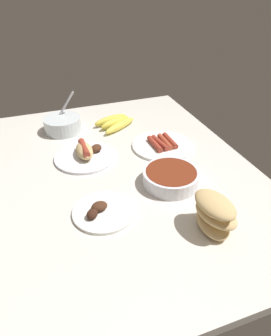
{
  "coord_description": "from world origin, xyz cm",
  "views": [
    {
      "loc": [
        -86.11,
        26.57,
        61.96
      ],
      "look_at": [
        -4.31,
        -2.97,
        3.0
      ],
      "focal_mm": 33.24,
      "sensor_mm": 36.0,
      "label": 1
    }
  ],
  "objects_px": {
    "banana_bunch": "(115,123)",
    "plate_grilled_meat": "(103,211)",
    "plate_hotdog_assembled": "(85,154)",
    "bowl_chili": "(171,177)",
    "bowl_coleslaw": "(62,124)",
    "plate_sausages": "(162,145)",
    "bread_stack": "(215,214)"
  },
  "relations": [
    {
      "from": "plate_sausages",
      "to": "bowl_coleslaw",
      "type": "height_order",
      "value": "bowl_coleslaw"
    },
    {
      "from": "bowl_chili",
      "to": "plate_sausages",
      "type": "height_order",
      "value": "bowl_chili"
    },
    {
      "from": "plate_hotdog_assembled",
      "to": "bowl_chili",
      "type": "bearing_deg",
      "value": -137.72
    },
    {
      "from": "plate_hotdog_assembled",
      "to": "plate_sausages",
      "type": "distance_m",
      "value": 0.3
    },
    {
      "from": "bowl_coleslaw",
      "to": "bowl_chili",
      "type": "bearing_deg",
      "value": -151.34
    },
    {
      "from": "plate_hotdog_assembled",
      "to": "plate_grilled_meat",
      "type": "bearing_deg",
      "value": 176.65
    },
    {
      "from": "plate_hotdog_assembled",
      "to": "bowl_coleslaw",
      "type": "relative_size",
      "value": 1.42
    },
    {
      "from": "banana_bunch",
      "to": "bread_stack",
      "type": "height_order",
      "value": "bread_stack"
    },
    {
      "from": "plate_grilled_meat",
      "to": "bowl_coleslaw",
      "type": "xyz_separation_m",
      "value": [
        0.56,
        0.02,
        0.03
      ]
    },
    {
      "from": "bowl_chili",
      "to": "plate_hotdog_assembled",
      "type": "xyz_separation_m",
      "value": [
        0.25,
        0.23,
        -0.01
      ]
    },
    {
      "from": "bowl_chili",
      "to": "plate_grilled_meat",
      "type": "relative_size",
      "value": 1.0
    },
    {
      "from": "bread_stack",
      "to": "bowl_coleslaw",
      "type": "xyz_separation_m",
      "value": [
        0.72,
        0.29,
        -0.02
      ]
    },
    {
      "from": "bowl_chili",
      "to": "plate_sausages",
      "type": "xyz_separation_m",
      "value": [
        0.23,
        -0.07,
        -0.02
      ]
    },
    {
      "from": "plate_grilled_meat",
      "to": "plate_sausages",
      "type": "relative_size",
      "value": 0.77
    },
    {
      "from": "bowl_chili",
      "to": "bread_stack",
      "type": "relative_size",
      "value": 1.2
    },
    {
      "from": "plate_grilled_meat",
      "to": "bowl_coleslaw",
      "type": "bearing_deg",
      "value": 2.53
    },
    {
      "from": "bowl_coleslaw",
      "to": "plate_grilled_meat",
      "type": "bearing_deg",
      "value": -177.47
    },
    {
      "from": "banana_bunch",
      "to": "bowl_coleslaw",
      "type": "bearing_deg",
      "value": 81.48
    },
    {
      "from": "plate_hotdog_assembled",
      "to": "plate_sausages",
      "type": "height_order",
      "value": "plate_hotdog_assembled"
    },
    {
      "from": "plate_hotdog_assembled",
      "to": "banana_bunch",
      "type": "bearing_deg",
      "value": -40.15
    },
    {
      "from": "plate_hotdog_assembled",
      "to": "bowl_coleslaw",
      "type": "distance_m",
      "value": 0.25
    },
    {
      "from": "plate_hotdog_assembled",
      "to": "bread_stack",
      "type": "distance_m",
      "value": 0.54
    },
    {
      "from": "banana_bunch",
      "to": "bowl_coleslaw",
      "type": "height_order",
      "value": "bowl_coleslaw"
    },
    {
      "from": "plate_grilled_meat",
      "to": "plate_sausages",
      "type": "height_order",
      "value": "plate_grilled_meat"
    },
    {
      "from": "banana_bunch",
      "to": "plate_hotdog_assembled",
      "type": "bearing_deg",
      "value": 139.85
    },
    {
      "from": "bread_stack",
      "to": "bowl_coleslaw",
      "type": "height_order",
      "value": "bowl_coleslaw"
    },
    {
      "from": "plate_hotdog_assembled",
      "to": "plate_sausages",
      "type": "xyz_separation_m",
      "value": [
        -0.02,
        -0.3,
        -0.01
      ]
    },
    {
      "from": "bowl_chili",
      "to": "banana_bunch",
      "type": "bearing_deg",
      "value": 6.05
    },
    {
      "from": "bowl_chili",
      "to": "banana_bunch",
      "type": "height_order",
      "value": "bowl_chili"
    },
    {
      "from": "banana_bunch",
      "to": "plate_grilled_meat",
      "type": "distance_m",
      "value": 0.57
    },
    {
      "from": "bowl_chili",
      "to": "bowl_coleslaw",
      "type": "xyz_separation_m",
      "value": [
        0.5,
        0.27,
        0.01
      ]
    },
    {
      "from": "plate_grilled_meat",
      "to": "bread_stack",
      "type": "distance_m",
      "value": 0.32
    }
  ]
}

